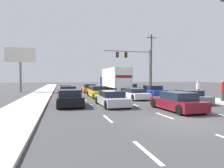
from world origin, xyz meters
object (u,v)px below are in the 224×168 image
car_tan (65,89)px  car_yellow (98,92)px  car_green (130,88)px  car_red (67,93)px  car_black (70,99)px  traffic_signal_mast (132,59)px  car_white (135,94)px  car_silver (112,99)px  car_gray (189,97)px  box_truck (114,79)px  utility_pole_mid (151,61)px  car_blue (152,91)px  pedestrian_near_corner (198,89)px  car_orange (89,89)px  car_maroon (177,102)px  pedestrian_mid_block (223,90)px  roadside_billboard (20,60)px

car_tan → car_yellow: car_yellow is taller
car_green → car_yellow: bearing=-131.1°
car_tan → car_red: (0.07, -8.00, 0.05)m
car_black → traffic_signal_mast: 22.16m
car_red → car_white: (6.87, -2.50, -0.07)m
car_silver → car_gray: (7.00, -0.12, -0.02)m
box_truck → car_white: size_ratio=1.90×
utility_pole_mid → car_black: bearing=-131.1°
car_yellow → car_blue: (6.70, -0.14, -0.00)m
car_silver → traffic_signal_mast: (8.60, 18.72, 5.08)m
car_white → pedestrian_near_corner: pedestrian_near_corner is taller
car_blue → pedestrian_near_corner: bearing=-48.0°
car_tan → car_yellow: 8.52m
box_truck → car_green: box_truck is taller
box_truck → car_gray: 13.09m
car_green → utility_pole_mid: 8.09m
car_yellow → utility_pole_mid: utility_pole_mid is taller
car_green → car_white: bearing=-107.4°
car_gray → utility_pole_mid: (5.38, 18.71, 4.73)m
box_truck → car_orange: bearing=141.8°
car_white → car_maroon: car_maroon is taller
car_orange → car_silver: size_ratio=1.00×
car_black → utility_pole_mid: bearing=48.9°
pedestrian_mid_block → car_tan: bearing=131.3°
car_orange → car_silver: bearing=-91.2°
car_black → car_silver: 3.31m
car_tan → pedestrian_near_corner: (13.74, -11.83, 0.50)m
car_black → box_truck: bearing=59.7°
car_black → roadside_billboard: 19.41m
car_black → car_green: (10.16, 14.20, 0.00)m
car_tan → car_gray: bearing=-55.7°
car_white → car_blue: (3.26, 2.58, 0.07)m
car_white → car_blue: size_ratio=1.03×
car_gray → box_truck: bearing=105.1°
car_black → car_gray: 10.28m
car_black → car_green: 17.46m
car_yellow → car_maroon: 11.15m
car_orange → car_yellow: 7.81m
car_white → car_green: size_ratio=1.02×
car_tan → pedestrian_mid_block: (13.54, -15.40, 0.54)m
box_truck → car_black: bearing=-120.3°
car_white → car_green: bearing=72.6°
box_truck → car_blue: box_truck is taller
car_gray → roadside_billboard: 25.46m
car_black → traffic_signal_mast: (11.84, 18.04, 5.05)m
car_silver → roadside_billboard: bearing=118.4°
traffic_signal_mast → utility_pole_mid: bearing=-2.0°
car_red → box_truck: size_ratio=0.51×
car_tan → pedestrian_mid_block: pedestrian_mid_block is taller
car_orange → car_green: 6.59m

